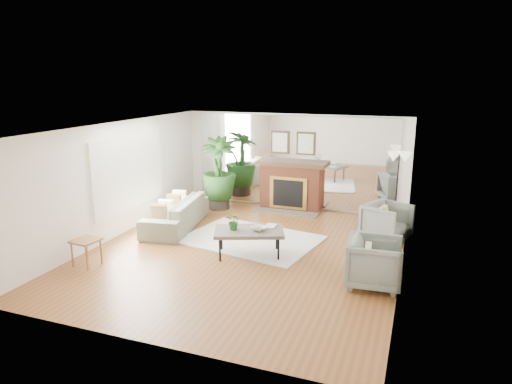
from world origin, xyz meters
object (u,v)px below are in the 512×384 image
at_px(armchair_back, 387,221).
at_px(potted_ficus, 219,171).
at_px(coffee_table, 249,232).
at_px(sofa, 176,213).
at_px(floor_lamp, 399,163).
at_px(side_table, 86,244).
at_px(fireplace, 290,185).
at_px(armchair_front, 375,263).

bearing_deg(armchair_back, potted_ficus, 104.54).
xyz_separation_m(coffee_table, potted_ficus, (-1.95, 2.84, 0.54)).
height_order(sofa, floor_lamp, floor_lamp).
relative_size(potted_ficus, floor_lamp, 1.10).
relative_size(sofa, floor_lamp, 1.33).
bearing_deg(coffee_table, side_table, -150.79).
relative_size(fireplace, armchair_back, 2.35).
bearing_deg(potted_ficus, fireplace, 18.38).
relative_size(side_table, potted_ficus, 0.27).
bearing_deg(potted_ficus, coffee_table, -55.56).
bearing_deg(armchair_back, coffee_table, 154.47).
bearing_deg(potted_ficus, floor_lamp, 3.72).
distance_m(fireplace, floor_lamp, 2.84).
bearing_deg(sofa, side_table, -19.08).
xyz_separation_m(fireplace, armchair_back, (2.60, -1.51, -0.26)).
bearing_deg(floor_lamp, armchair_back, -94.73).
xyz_separation_m(fireplace, floor_lamp, (2.70, -0.30, 0.83)).
bearing_deg(fireplace, armchair_back, -30.21).
distance_m(sofa, armchair_back, 4.77).
relative_size(fireplace, coffee_table, 1.34).
bearing_deg(coffee_table, floor_lamp, 50.87).
bearing_deg(potted_ficus, armchair_front, -37.36).
distance_m(armchair_back, armchair_front, 2.44).
relative_size(coffee_table, potted_ficus, 0.80).
distance_m(coffee_table, sofa, 2.48).
bearing_deg(side_table, fireplace, 62.96).
distance_m(coffee_table, armchair_back, 3.11).
xyz_separation_m(sofa, armchair_back, (4.69, 0.87, 0.06)).
bearing_deg(armchair_front, armchair_back, -3.58).
distance_m(coffee_table, potted_ficus, 3.48).
bearing_deg(fireplace, armchair_front, -56.66).
bearing_deg(armchair_back, sofa, 126.85).
bearing_deg(armchair_front, floor_lamp, -5.15).
distance_m(side_table, potted_ficus, 4.43).
height_order(armchair_front, floor_lamp, floor_lamp).
relative_size(armchair_back, floor_lamp, 0.50).
xyz_separation_m(armchair_front, floor_lamp, (0.10, 3.65, 1.07)).
height_order(fireplace, armchair_back, fireplace).
distance_m(fireplace, sofa, 3.18).
height_order(armchair_back, side_table, armchair_back).
relative_size(armchair_back, potted_ficus, 0.45).
relative_size(coffee_table, sofa, 0.66).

